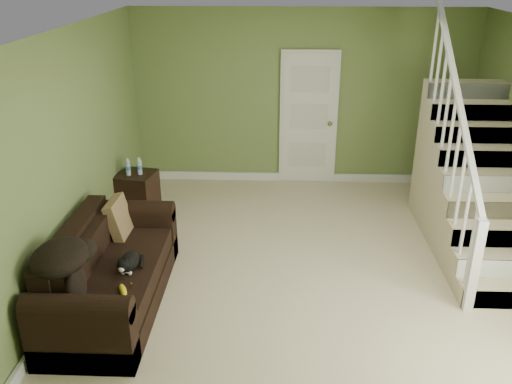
# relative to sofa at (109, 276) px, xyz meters

# --- Properties ---
(floor) EXTENTS (5.00, 5.50, 0.01)m
(floor) POSITION_rel_sofa_xyz_m (2.02, 0.65, -0.32)
(floor) COLOR #C2B28C
(floor) RESTS_ON ground
(ceiling) EXTENTS (5.00, 5.50, 0.01)m
(ceiling) POSITION_rel_sofa_xyz_m (2.02, 0.65, 2.28)
(ceiling) COLOR white
(ceiling) RESTS_ON wall_back
(wall_back) EXTENTS (5.00, 0.04, 2.60)m
(wall_back) POSITION_rel_sofa_xyz_m (2.02, 3.40, 0.98)
(wall_back) COLOR olive
(wall_back) RESTS_ON floor
(wall_front) EXTENTS (5.00, 0.04, 2.60)m
(wall_front) POSITION_rel_sofa_xyz_m (2.02, -2.10, 0.98)
(wall_front) COLOR olive
(wall_front) RESTS_ON floor
(wall_left) EXTENTS (0.04, 5.50, 2.60)m
(wall_left) POSITION_rel_sofa_xyz_m (-0.48, 0.65, 0.98)
(wall_left) COLOR olive
(wall_left) RESTS_ON floor
(baseboard_back) EXTENTS (5.00, 0.04, 0.12)m
(baseboard_back) POSITION_rel_sofa_xyz_m (2.02, 3.37, -0.26)
(baseboard_back) COLOR white
(baseboard_back) RESTS_ON floor
(baseboard_left) EXTENTS (0.04, 5.50, 0.12)m
(baseboard_left) POSITION_rel_sofa_xyz_m (-0.45, 0.65, -0.26)
(baseboard_left) COLOR white
(baseboard_left) RESTS_ON floor
(door) EXTENTS (0.86, 0.12, 2.02)m
(door) POSITION_rel_sofa_xyz_m (2.12, 3.35, 0.69)
(door) COLOR white
(door) RESTS_ON floor
(staircase) EXTENTS (1.00, 2.51, 2.82)m
(staircase) POSITION_rel_sofa_xyz_m (4.01, 1.61, 0.32)
(staircase) COLOR #C2B28C
(staircase) RESTS_ON floor
(sofa) EXTENTS (0.91, 2.10, 0.83)m
(sofa) POSITION_rel_sofa_xyz_m (0.00, 0.00, 0.00)
(sofa) COLOR black
(sofa) RESTS_ON floor
(side_table) EXTENTS (0.56, 0.56, 0.80)m
(side_table) POSITION_rel_sofa_xyz_m (-0.23, 2.11, -0.02)
(side_table) COLOR black
(side_table) RESTS_ON floor
(cat) EXTENTS (0.22, 0.46, 0.22)m
(cat) POSITION_rel_sofa_xyz_m (0.25, -0.10, 0.22)
(cat) COLOR black
(cat) RESTS_ON sofa
(banana) EXTENTS (0.14, 0.22, 0.06)m
(banana) POSITION_rel_sofa_xyz_m (0.29, -0.49, 0.16)
(banana) COLOR yellow
(banana) RESTS_ON sofa
(throw_pillow) EXTENTS (0.22, 0.44, 0.44)m
(throw_pillow) POSITION_rel_sofa_xyz_m (-0.04, 0.66, 0.31)
(throw_pillow) COLOR brown
(throw_pillow) RESTS_ON sofa
(throw_blanket) EXTENTS (0.60, 0.70, 0.25)m
(throw_blanket) POSITION_rel_sofa_xyz_m (-0.20, -0.57, 0.54)
(throw_blanket) COLOR black
(throw_blanket) RESTS_ON sofa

